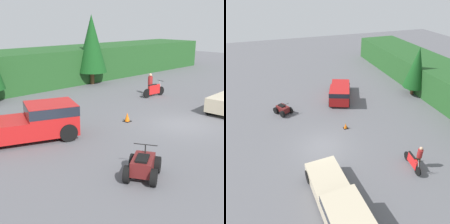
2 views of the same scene
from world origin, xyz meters
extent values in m
plane|color=#5B5B60|center=(0.00, 0.00, 0.00)|extent=(80.00, 80.00, 0.00)
cube|color=#235123|center=(0.00, 16.00, 1.61)|extent=(44.00, 6.00, 3.22)
cylinder|color=brown|center=(4.01, 12.84, 0.57)|extent=(0.38, 0.38, 1.14)
cone|color=#144719|center=(4.01, 12.84, 3.75)|extent=(2.79, 2.79, 5.21)
cube|color=red|center=(-6.53, 3.68, 1.02)|extent=(3.05, 2.86, 1.54)
cube|color=#1E232D|center=(-6.53, 3.68, 1.53)|extent=(3.08, 2.89, 0.49)
cylinder|color=black|center=(-5.59, 4.36, 0.46)|extent=(0.95, 0.59, 0.91)
cylinder|color=black|center=(-6.29, 2.54, 0.46)|extent=(0.95, 0.59, 0.91)
cylinder|color=black|center=(3.07, 0.10, 0.46)|extent=(0.93, 0.34, 0.91)
cylinder|color=black|center=(5.01, 5.52, 0.36)|extent=(0.72, 0.17, 0.71)
cylinder|color=black|center=(3.50, 5.67, 0.36)|extent=(0.72, 0.17, 0.71)
cube|color=red|center=(4.25, 5.59, 0.58)|extent=(1.18, 0.27, 0.72)
cylinder|color=#B7B7BC|center=(4.96, 5.52, 0.77)|extent=(0.31, 0.08, 0.81)
cylinder|color=black|center=(4.96, 5.52, 1.19)|extent=(0.09, 0.60, 0.04)
cube|color=black|center=(4.06, 5.61, 0.97)|extent=(0.87, 0.22, 0.06)
cylinder|color=black|center=(-6.23, -1.76, 0.33)|extent=(0.68, 0.53, 0.66)
cylinder|color=black|center=(-5.71, -2.63, 0.33)|extent=(0.68, 0.53, 0.66)
cylinder|color=black|center=(-7.18, -2.33, 0.33)|extent=(0.68, 0.53, 0.66)
cylinder|color=black|center=(-6.67, -3.20, 0.33)|extent=(0.68, 0.53, 0.66)
cube|color=#5B1919|center=(-6.45, -2.48, 0.53)|extent=(1.51, 1.33, 0.57)
cylinder|color=black|center=(-6.04, -2.24, 0.99)|extent=(0.07, 0.07, 0.35)
cylinder|color=black|center=(-6.04, -2.24, 1.16)|extent=(0.52, 0.83, 0.04)
cube|color=black|center=(-6.56, -2.55, 0.85)|extent=(0.87, 0.77, 0.08)
cylinder|color=brown|center=(4.30, 6.14, 0.44)|extent=(0.19, 0.19, 0.89)
cylinder|color=brown|center=(4.30, 5.94, 0.44)|extent=(0.19, 0.19, 0.89)
cylinder|color=maroon|center=(4.30, 6.04, 1.22)|extent=(0.37, 0.37, 0.66)
sphere|color=tan|center=(4.30, 6.04, 1.67)|extent=(0.24, 0.24, 0.24)
cube|color=black|center=(-1.88, 2.69, 0.01)|extent=(0.42, 0.42, 0.03)
cone|color=orange|center=(-1.88, 2.69, 0.28)|extent=(0.32, 0.32, 0.55)
camera|label=1|loc=(-14.84, -9.51, 5.87)|focal=50.00mm
camera|label=2|loc=(13.58, -3.25, 11.81)|focal=35.00mm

